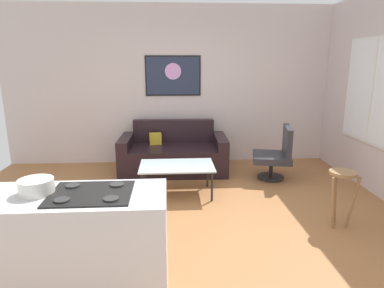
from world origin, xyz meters
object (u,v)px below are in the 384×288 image
(armchair, at_px, (277,154))
(mixing_bowl, at_px, (36,187))
(wall_painting, at_px, (173,76))
(coffee_table, at_px, (177,167))
(couch, at_px, (173,155))
(bar_stool, at_px, (342,185))

(armchair, xyz_separation_m, mixing_bowl, (-2.67, -2.65, 0.55))
(wall_painting, bearing_deg, coffee_table, -89.36)
(couch, bearing_deg, mixing_bowl, -108.29)
(mixing_bowl, bearing_deg, coffee_table, 62.78)
(coffee_table, distance_m, armchair, 1.68)
(armchair, relative_size, wall_painting, 0.87)
(armchair, height_order, mixing_bowl, mixing_bowl)
(armchair, bearing_deg, couch, 162.15)
(couch, height_order, coffee_table, couch)
(bar_stool, xyz_separation_m, wall_painting, (-1.84, 2.69, 1.08))
(bar_stool, distance_m, wall_painting, 3.43)
(couch, bearing_deg, coffee_table, -88.16)
(couch, distance_m, mixing_bowl, 3.40)
(bar_stool, relative_size, mixing_bowl, 2.58)
(coffee_table, height_order, mixing_bowl, mixing_bowl)
(bar_stool, bearing_deg, armchair, 98.17)
(mixing_bowl, bearing_deg, armchair, 44.71)
(mixing_bowl, height_order, wall_painting, wall_painting)
(couch, height_order, armchair, armchair)
(armchair, distance_m, mixing_bowl, 3.80)
(couch, xyz_separation_m, coffee_table, (0.03, -1.07, 0.12))
(coffee_table, bearing_deg, bar_stool, -30.52)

